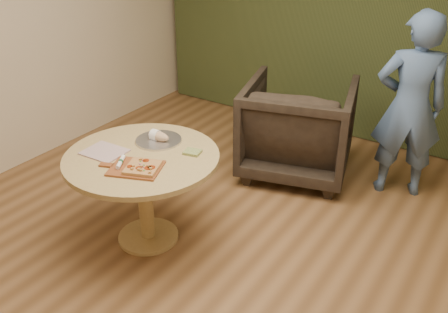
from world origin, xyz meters
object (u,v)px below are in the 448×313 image
at_px(cutlery_roll, 121,162).
at_px(person_standing, 410,107).
at_px(pedestal_table, 143,172).
at_px(flatbread_pizza, 143,167).
at_px(serving_tray, 159,140).
at_px(pizza_paddle, 135,168).
at_px(bread_roll, 158,136).
at_px(armchair, 298,124).

distance_m(cutlery_roll, person_standing, 2.49).
xyz_separation_m(pedestal_table, flatbread_pizza, (0.16, -0.17, 0.17)).
bearing_deg(person_standing, serving_tray, 22.86).
distance_m(pedestal_table, pizza_paddle, 0.26).
relative_size(pizza_paddle, flatbread_pizza, 1.66).
relative_size(pizza_paddle, bread_roll, 2.46).
height_order(pizza_paddle, armchair, armchair).
bearing_deg(pedestal_table, serving_tray, 100.41).
height_order(serving_tray, armchair, armchair).
relative_size(flatbread_pizza, person_standing, 0.17).
xyz_separation_m(flatbread_pizza, person_standing, (1.26, 2.00, 0.05)).
bearing_deg(person_standing, flatbread_pizza, 33.61).
height_order(pizza_paddle, serving_tray, serving_tray).
height_order(flatbread_pizza, bread_roll, bread_roll).
bearing_deg(armchair, flatbread_pizza, 64.29).
distance_m(cutlery_roll, bread_roll, 0.45).
bearing_deg(bread_roll, serving_tray, 0.00).
bearing_deg(serving_tray, armchair, 68.92).
distance_m(pizza_paddle, serving_tray, 0.46).
bearing_deg(pizza_paddle, flatbread_pizza, -10.64).
distance_m(pedestal_table, bread_roll, 0.32).
bearing_deg(person_standing, bread_roll, 22.68).
bearing_deg(pizza_paddle, bread_roll, 88.16).
distance_m(bread_roll, armchair, 1.52).
height_order(pedestal_table, flatbread_pizza, flatbread_pizza).
relative_size(pedestal_table, person_standing, 0.69).
bearing_deg(pizza_paddle, person_standing, 35.13).
distance_m(pedestal_table, flatbread_pizza, 0.29).
bearing_deg(pizza_paddle, serving_tray, 87.12).
relative_size(cutlery_roll, bread_roll, 0.95).
xyz_separation_m(pedestal_table, person_standing, (1.43, 1.83, 0.22)).
bearing_deg(cutlery_roll, pedestal_table, 55.84).
bearing_deg(cutlery_roll, armchair, 44.65).
relative_size(pedestal_table, serving_tray, 3.23).
relative_size(flatbread_pizza, cutlery_roll, 1.56).
height_order(serving_tray, bread_roll, bread_roll).
distance_m(serving_tray, person_standing, 2.16).
distance_m(flatbread_pizza, armchair, 1.86).
bearing_deg(cutlery_roll, bread_roll, 65.13).
height_order(pizza_paddle, bread_roll, bread_roll).
bearing_deg(serving_tray, person_standing, 46.96).
bearing_deg(pedestal_table, armchair, 73.38).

